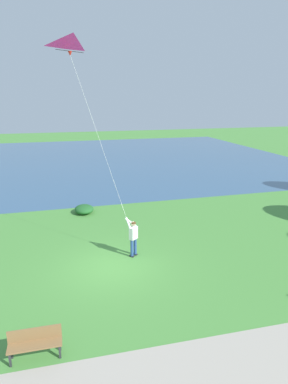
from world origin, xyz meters
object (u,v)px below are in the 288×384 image
lakeside_shrub (84,209)px  person_kite_flyer (133,235)px  flying_kite (74,46)px  park_bench_near_walkway (35,341)px

lakeside_shrub → person_kite_flyer: bearing=14.1°
flying_kite → park_bench_near_walkway: (8.06, -2.10, -8.93)m
flying_kite → person_kite_flyer: bearing=38.1°
flying_kite → park_bench_near_walkway: bearing=-14.6°
person_kite_flyer → lakeside_shrub: 6.93m
flying_kite → lakeside_shrub: 10.05m
park_bench_near_walkway → lakeside_shrub: (-12.11, 2.48, -0.26)m
flying_kite → lakeside_shrub: size_ratio=5.46×
person_kite_flyer → park_bench_near_walkway: person_kite_flyer is taller
park_bench_near_walkway → lakeside_shrub: park_bench_near_walkway is taller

